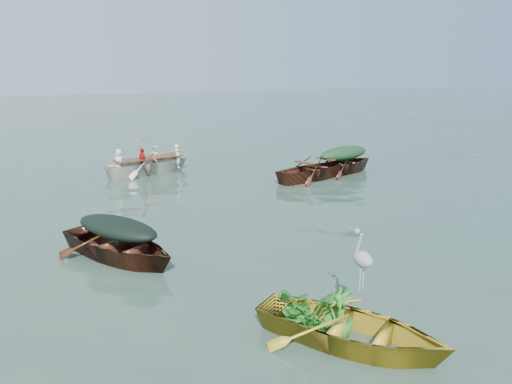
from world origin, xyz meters
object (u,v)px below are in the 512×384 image
rowed_boat (150,174)px  dark_covered_boat (119,259)px  yellow_dinghy (350,345)px  green_tarp_boat (343,173)px  open_wooden_boat (315,179)px  heron (362,269)px

rowed_boat → dark_covered_boat: bearing=148.3°
yellow_dinghy → green_tarp_boat: bearing=20.9°
yellow_dinghy → green_tarp_boat: 12.01m
yellow_dinghy → dark_covered_boat: 5.25m
yellow_dinghy → rowed_boat: bearing=54.1°
dark_covered_boat → green_tarp_boat: 10.50m
dark_covered_boat → open_wooden_boat: 9.02m
green_tarp_boat → rowed_boat: 7.16m
dark_covered_boat → heron: (2.66, -4.41, 0.93)m
green_tarp_boat → open_wooden_boat: size_ratio=0.97×
rowed_boat → yellow_dinghy: bearing=164.8°
green_tarp_boat → open_wooden_boat: (-1.49, -0.37, 0.00)m
dark_covered_boat → rowed_boat: (2.79, 8.10, 0.00)m
open_wooden_boat → rowed_boat: bearing=41.1°
dark_covered_boat → green_tarp_boat: (9.24, 4.99, 0.00)m
yellow_dinghy → rowed_boat: size_ratio=0.75×
green_tarp_boat → rowed_boat: bearing=50.4°
rowed_boat → heron: size_ratio=4.98×
dark_covered_boat → heron: 5.23m
yellow_dinghy → green_tarp_boat: green_tarp_boat is taller
green_tarp_boat → rowed_boat: size_ratio=0.96×
open_wooden_boat → heron: 10.41m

